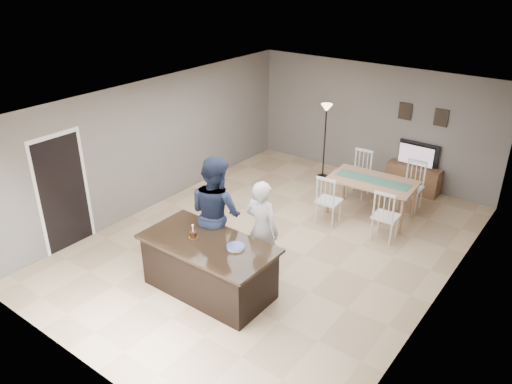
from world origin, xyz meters
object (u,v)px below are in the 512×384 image
Objects in this scene: tv_console at (413,179)px; floor_lamp at (326,121)px; television at (417,155)px; man at (216,213)px; birthday_cake at (193,234)px; kitchen_island at (209,266)px; dining_table at (372,186)px; plate_stack at (236,247)px; woman at (262,230)px.

tv_console is 2.37m from floor_lamp.
man is at bearing 72.40° from television.
birthday_cake is at bearing -104.76° from tv_console.
kitchen_island is 0.57m from birthday_cake.
tv_console is at bearing -98.41° from man.
television is at bearing 75.41° from birthday_cake.
dining_table is (-0.25, -1.67, 0.36)m from tv_console.
kitchen_island is 1.18× the size of floor_lamp.
birthday_cake reaches higher than dining_table.
tv_console is at bearing 82.17° from plate_stack.
tv_console is 5.53m from plate_stack.
floor_lamp is (-0.82, 5.03, 0.95)m from kitchen_island.
birthday_cake is (-1.48, -5.67, 0.09)m from television.
man reaches higher than woman.
floor_lamp is (-1.77, 1.13, 0.74)m from dining_table.
plate_stack is at bearing -97.83° from tv_console.
birthday_cake is at bearing 53.56° from woman.
birthday_cake is at bearing 108.69° from man.
kitchen_island is 9.40× the size of birthday_cake.
man is 0.68m from birthday_cake.
television reaches higher than tv_console.
kitchen_island is 0.93m from man.
birthday_cake is (-1.48, -5.60, 0.65)m from tv_console.
floor_lamp is at bearing 104.53° from plate_stack.
birthday_cake is 5.11m from floor_lamp.
tv_console is at bearing 90.00° from television.
plate_stack is at bearing -100.83° from dining_table.
kitchen_island is 1.06× the size of man.
television reaches higher than plate_stack.
dining_table reaches higher than plate_stack.
tv_console is (1.20, 5.57, -0.15)m from kitchen_island.
woman is at bearing 94.17° from plate_stack.
floor_lamp is (-1.22, 4.16, 0.55)m from woman.
woman is (0.40, 0.87, 0.41)m from kitchen_island.
man is (-1.59, -5.00, 0.15)m from television.
floor_lamp is at bearing 16.77° from television.
dining_table is (1.22, 3.93, -0.29)m from birthday_cake.
kitchen_island is 5.78m from television.
birthday_cake is 0.13× the size of floor_lamp.
plate_stack is at bearing 82.27° from television.
tv_console is 1.73m from dining_table.
woman reaches higher than kitchen_island.
man reaches higher than tv_console.
kitchen_island reaches higher than tv_console.
dining_table is (-0.25, -1.74, -0.20)m from television.
woman reaches higher than television.
woman is 0.95× the size of floor_lamp.
kitchen_island is at bearing 65.78° from woman.
man is (-1.59, -4.93, 0.71)m from tv_console.
man is at bearing 16.65° from woman.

